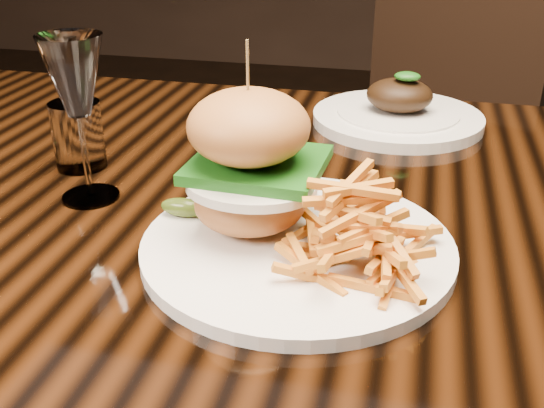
% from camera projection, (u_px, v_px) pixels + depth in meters
% --- Properties ---
extents(dining_table, '(1.60, 0.90, 0.75)m').
position_uv_depth(dining_table, '(309.00, 245.00, 0.85)').
color(dining_table, black).
rests_on(dining_table, ground).
extents(burger_plate, '(0.33, 0.33, 0.22)m').
position_uv_depth(burger_plate, '(295.00, 202.00, 0.66)').
color(burger_plate, white).
rests_on(burger_plate, dining_table).
extents(ramekin, '(0.08, 0.08, 0.03)m').
position_uv_depth(ramekin, '(265.00, 170.00, 0.84)').
color(ramekin, white).
rests_on(ramekin, dining_table).
extents(wine_glass, '(0.08, 0.08, 0.20)m').
position_uv_depth(wine_glass, '(75.00, 81.00, 0.74)').
color(wine_glass, white).
rests_on(wine_glass, dining_table).
extents(water_tumbler, '(0.07, 0.07, 0.09)m').
position_uv_depth(water_tumbler, '(78.00, 135.00, 0.87)').
color(water_tumbler, white).
rests_on(water_tumbler, dining_table).
extents(far_dish, '(0.28, 0.28, 0.09)m').
position_uv_depth(far_dish, '(398.00, 114.00, 1.04)').
color(far_dish, white).
rests_on(far_dish, dining_table).
extents(chair_far, '(0.59, 0.60, 0.95)m').
position_uv_depth(chair_far, '(432.00, 129.00, 1.64)').
color(chair_far, black).
rests_on(chair_far, ground).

